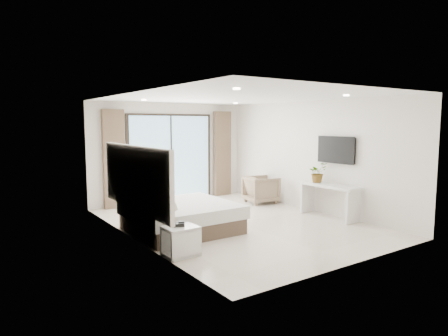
{
  "coord_description": "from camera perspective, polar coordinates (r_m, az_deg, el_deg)",
  "views": [
    {
      "loc": [
        -5.0,
        -6.87,
        2.15
      ],
      "look_at": [
        -0.03,
        0.4,
        1.16
      ],
      "focal_mm": 32.0,
      "sensor_mm": 36.0,
      "label": 1
    }
  ],
  "objects": [
    {
      "name": "console_desk",
      "position": [
        9.42,
        14.8,
        -3.56
      ],
      "size": [
        0.46,
        1.48,
        0.77
      ],
      "color": "silver",
      "rests_on": "ground"
    },
    {
      "name": "armchair",
      "position": [
        10.86,
        5.34,
        -2.89
      ],
      "size": [
        0.87,
        0.91,
        0.8
      ],
      "primitive_type": "imported",
      "rotation": [
        0.0,
        0.0,
        1.38
      ],
      "color": "#807254",
      "rests_on": "ground"
    },
    {
      "name": "phone",
      "position": [
        6.57,
        -6.49,
        -8.05
      ],
      "size": [
        0.21,
        0.18,
        0.06
      ],
      "primitive_type": "cube",
      "rotation": [
        0.0,
        0.0,
        -0.33
      ],
      "color": "black",
      "rests_on": "nightstand"
    },
    {
      "name": "nightstand",
      "position": [
        6.64,
        -6.21,
        -10.34
      ],
      "size": [
        0.54,
        0.45,
        0.48
      ],
      "rotation": [
        0.0,
        0.0,
        0.03
      ],
      "color": "silver",
      "rests_on": "ground"
    },
    {
      "name": "room_shell",
      "position": [
        9.02,
        -2.09,
        2.78
      ],
      "size": [
        4.62,
        6.22,
        2.72
      ],
      "color": "silver",
      "rests_on": "ground"
    },
    {
      "name": "bed",
      "position": [
        8.07,
        -6.2,
        -6.94
      ],
      "size": [
        1.99,
        1.9,
        0.7
      ],
      "color": "brown",
      "rests_on": "ground"
    },
    {
      "name": "plant",
      "position": [
        9.6,
        13.21,
        -0.93
      ],
      "size": [
        0.47,
        0.51,
        0.37
      ],
      "primitive_type": "imported",
      "rotation": [
        0.0,
        0.0,
        -0.1
      ],
      "color": "#33662D",
      "rests_on": "console_desk"
    },
    {
      "name": "ground",
      "position": [
        8.77,
        1.68,
        -7.8
      ],
      "size": [
        6.2,
        6.2,
        0.0
      ],
      "primitive_type": "plane",
      "color": "beige",
      "rests_on": "ground"
    }
  ]
}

